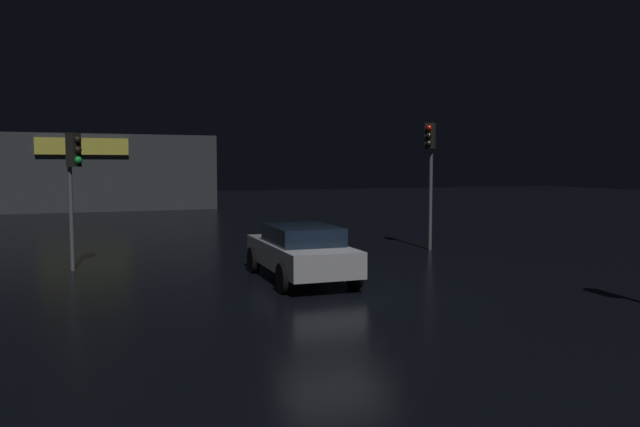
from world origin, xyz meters
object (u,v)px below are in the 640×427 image
at_px(traffic_signal_opposite, 73,168).
at_px(traffic_signal_cross_left, 430,157).
at_px(store_building, 83,172).
at_px(car_near, 301,251).

distance_m(traffic_signal_opposite, traffic_signal_cross_left, 11.50).
distance_m(store_building, car_near, 31.74).
bearing_deg(traffic_signal_cross_left, car_near, -148.94).
relative_size(traffic_signal_opposite, car_near, 0.84).
bearing_deg(traffic_signal_opposite, traffic_signal_cross_left, 0.02).
relative_size(traffic_signal_opposite, traffic_signal_cross_left, 0.87).
bearing_deg(store_building, traffic_signal_opposite, -91.01).
height_order(traffic_signal_cross_left, car_near, traffic_signal_cross_left).
xyz_separation_m(traffic_signal_cross_left, car_near, (-6.10, -3.68, -2.50)).
bearing_deg(traffic_signal_opposite, car_near, -34.28).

